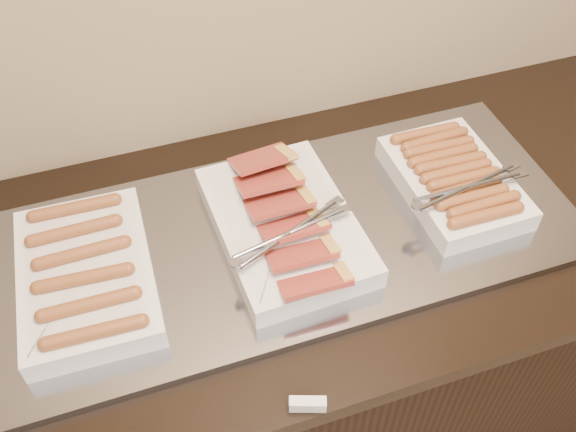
# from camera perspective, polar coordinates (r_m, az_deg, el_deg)

# --- Properties ---
(counter) EXTENTS (2.06, 0.76, 0.90)m
(counter) POSITION_cam_1_polar(r_m,az_deg,el_deg) (1.68, -0.64, -12.09)
(counter) COLOR black
(counter) RESTS_ON ground
(warming_tray) EXTENTS (1.20, 0.50, 0.02)m
(warming_tray) POSITION_cam_1_polar(r_m,az_deg,el_deg) (1.31, -0.15, -1.80)
(warming_tray) COLOR gray
(warming_tray) RESTS_ON counter
(dish_left) EXTENTS (0.25, 0.37, 0.07)m
(dish_left) POSITION_cam_1_polar(r_m,az_deg,el_deg) (1.26, -17.50, -4.98)
(dish_left) COLOR silver
(dish_left) RESTS_ON warming_tray
(dish_center) EXTENTS (0.28, 0.42, 0.09)m
(dish_center) POSITION_cam_1_polar(r_m,az_deg,el_deg) (1.28, -0.27, -0.76)
(dish_center) COLOR silver
(dish_center) RESTS_ON warming_tray
(dish_right) EXTENTS (0.27, 0.32, 0.08)m
(dish_right) POSITION_cam_1_polar(r_m,az_deg,el_deg) (1.40, 14.60, 3.10)
(dish_right) COLOR silver
(dish_right) RESTS_ON warming_tray
(label_holder) EXTENTS (0.06, 0.04, 0.02)m
(label_holder) POSITION_cam_1_polar(r_m,az_deg,el_deg) (1.11, 1.76, -16.37)
(label_holder) COLOR silver
(label_holder) RESTS_ON counter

